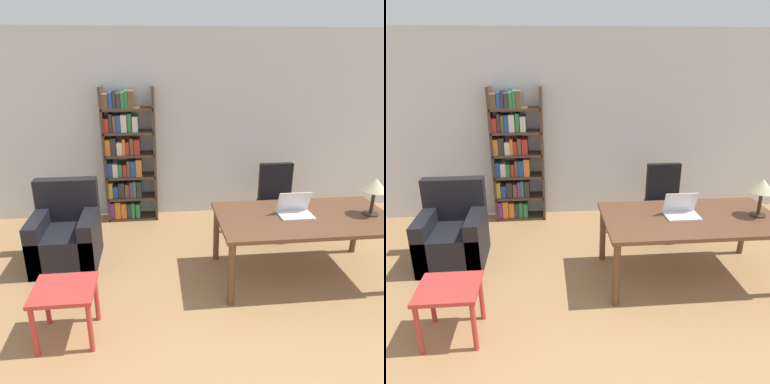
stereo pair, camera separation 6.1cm
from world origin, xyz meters
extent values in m
cube|color=silver|center=(0.00, 4.53, 1.35)|extent=(8.00, 0.06, 2.70)
cube|color=brown|center=(1.04, 2.56, 0.70)|extent=(1.87, 1.00, 0.04)
cylinder|color=brown|center=(0.16, 2.12, 0.34)|extent=(0.07, 0.07, 0.68)
cylinder|color=brown|center=(0.16, 3.00, 0.34)|extent=(0.07, 0.07, 0.68)
cylinder|color=brown|center=(1.91, 3.00, 0.34)|extent=(0.07, 0.07, 0.68)
cube|color=silver|center=(0.94, 2.58, 0.73)|extent=(0.36, 0.25, 0.02)
cube|color=silver|center=(0.94, 2.66, 0.86)|extent=(0.36, 0.09, 0.23)
cube|color=navy|center=(0.94, 2.66, 0.86)|extent=(0.32, 0.08, 0.20)
cylinder|color=#2D2319|center=(1.77, 2.54, 0.73)|extent=(0.16, 0.16, 0.01)
cylinder|color=#2D2319|center=(1.77, 2.54, 0.87)|extent=(0.04, 0.04, 0.25)
cone|color=#C6B793|center=(1.77, 2.54, 1.06)|extent=(0.25, 0.25, 0.14)
cylinder|color=black|center=(1.09, 3.52, 0.02)|extent=(0.50, 0.50, 0.04)
cylinder|color=#262626|center=(1.09, 3.52, 0.20)|extent=(0.06, 0.06, 0.32)
cube|color=black|center=(1.09, 3.52, 0.41)|extent=(0.47, 0.47, 0.10)
cube|color=black|center=(1.09, 3.72, 0.72)|extent=(0.45, 0.08, 0.52)
cube|color=#B2332D|center=(-1.34, 1.83, 0.49)|extent=(0.52, 0.47, 0.04)
cylinder|color=#B2332D|center=(-1.57, 1.63, 0.23)|extent=(0.04, 0.04, 0.47)
cylinder|color=#B2332D|center=(-1.12, 1.63, 0.23)|extent=(0.04, 0.04, 0.47)
cylinder|color=#B2332D|center=(-1.57, 2.02, 0.23)|extent=(0.04, 0.04, 0.47)
cylinder|color=#B2332D|center=(-1.12, 2.02, 0.23)|extent=(0.04, 0.04, 0.47)
cube|color=black|center=(-1.60, 3.10, 0.22)|extent=(0.73, 0.74, 0.44)
cube|color=black|center=(-1.60, 3.39, 0.70)|extent=(0.73, 0.16, 0.52)
cube|color=black|center=(-1.89, 3.10, 0.31)|extent=(0.16, 0.74, 0.63)
cube|color=black|center=(-1.32, 3.10, 0.31)|extent=(0.16, 0.74, 0.63)
cube|color=#4C3828|center=(-1.23, 4.34, 0.97)|extent=(0.04, 0.28, 1.94)
cube|color=#4C3828|center=(-0.53, 4.34, 0.97)|extent=(0.04, 0.28, 1.94)
cube|color=#4C3828|center=(-0.88, 4.34, 0.02)|extent=(0.70, 0.28, 0.04)
cube|color=#7F338C|center=(-1.18, 4.34, 0.16)|extent=(0.06, 0.24, 0.25)
cube|color=orange|center=(-1.10, 4.34, 0.17)|extent=(0.08, 0.24, 0.26)
cube|color=orange|center=(-1.01, 4.34, 0.15)|extent=(0.08, 0.24, 0.23)
cube|color=#333338|center=(-0.94, 4.34, 0.15)|extent=(0.06, 0.24, 0.23)
cube|color=#2D7F47|center=(-0.88, 4.34, 0.15)|extent=(0.06, 0.24, 0.24)
cube|color=#2D7F47|center=(-0.81, 4.34, 0.15)|extent=(0.06, 0.24, 0.22)
cube|color=#4C3828|center=(-0.88, 4.34, 0.34)|extent=(0.70, 0.28, 0.04)
cube|color=gold|center=(-1.18, 4.34, 0.48)|extent=(0.06, 0.24, 0.23)
cube|color=#234C99|center=(-1.11, 4.34, 0.45)|extent=(0.07, 0.24, 0.18)
cube|color=#333338|center=(-1.03, 4.34, 0.47)|extent=(0.08, 0.24, 0.23)
cube|color=brown|center=(-0.95, 4.34, 0.46)|extent=(0.06, 0.24, 0.21)
cube|color=#7F338C|center=(-0.89, 4.34, 0.48)|extent=(0.05, 0.24, 0.24)
cube|color=#2D7F47|center=(-0.84, 4.34, 0.48)|extent=(0.04, 0.24, 0.25)
cube|color=#333338|center=(-0.77, 4.34, 0.48)|extent=(0.07, 0.24, 0.24)
cube|color=#4C3828|center=(-0.88, 4.34, 0.67)|extent=(0.70, 0.28, 0.04)
cube|color=#234C99|center=(-1.18, 4.34, 0.79)|extent=(0.07, 0.24, 0.21)
cube|color=silver|center=(-1.10, 4.34, 0.78)|extent=(0.08, 0.24, 0.19)
cube|color=#2D7F47|center=(-1.03, 4.34, 0.78)|extent=(0.06, 0.24, 0.19)
cube|color=#B72D28|center=(-0.96, 4.34, 0.77)|extent=(0.05, 0.24, 0.18)
cube|color=brown|center=(-0.91, 4.34, 0.80)|extent=(0.04, 0.24, 0.23)
cube|color=#234C99|center=(-0.84, 4.34, 0.80)|extent=(0.08, 0.24, 0.23)
cube|color=orange|center=(-0.76, 4.34, 0.81)|extent=(0.08, 0.24, 0.25)
cube|color=#4C3828|center=(-0.88, 4.34, 0.99)|extent=(0.70, 0.28, 0.04)
cube|color=orange|center=(-1.18, 4.34, 1.12)|extent=(0.07, 0.24, 0.22)
cube|color=#333338|center=(-1.10, 4.34, 1.13)|extent=(0.07, 0.24, 0.24)
cube|color=silver|center=(-1.02, 4.34, 1.10)|extent=(0.08, 0.24, 0.18)
cube|color=orange|center=(-0.96, 4.34, 1.12)|extent=(0.04, 0.24, 0.23)
cube|color=#B72D28|center=(-0.91, 4.34, 1.10)|extent=(0.05, 0.24, 0.19)
cube|color=brown|center=(-0.85, 4.34, 1.12)|extent=(0.05, 0.24, 0.23)
cube|color=#B72D28|center=(-0.77, 4.34, 1.12)|extent=(0.08, 0.24, 0.22)
cube|color=#4C3828|center=(-0.88, 4.34, 1.31)|extent=(0.70, 0.28, 0.04)
cube|color=#B72D28|center=(-1.18, 4.34, 1.43)|extent=(0.07, 0.24, 0.19)
cube|color=#333338|center=(-1.11, 4.34, 1.46)|extent=(0.04, 0.24, 0.25)
cube|color=brown|center=(-1.07, 4.34, 1.45)|extent=(0.04, 0.24, 0.23)
cube|color=#234C99|center=(-1.01, 4.34, 1.45)|extent=(0.06, 0.24, 0.23)
cube|color=silver|center=(-0.94, 4.34, 1.45)|extent=(0.08, 0.24, 0.24)
cube|color=#2D7F47|center=(-0.86, 4.34, 1.46)|extent=(0.06, 0.24, 0.25)
cube|color=silver|center=(-0.78, 4.34, 1.44)|extent=(0.08, 0.24, 0.21)
cube|color=#4C3828|center=(-0.88, 4.34, 1.64)|extent=(0.70, 0.28, 0.04)
cube|color=brown|center=(-1.17, 4.34, 1.75)|extent=(0.09, 0.24, 0.19)
cube|color=#234C99|center=(-1.10, 4.34, 1.76)|extent=(0.05, 0.24, 0.21)
cube|color=#333338|center=(-1.05, 4.34, 1.78)|extent=(0.04, 0.24, 0.24)
cube|color=#333338|center=(-0.99, 4.34, 1.76)|extent=(0.06, 0.24, 0.20)
cube|color=#2D7F47|center=(-0.93, 4.34, 1.76)|extent=(0.05, 0.24, 0.21)
cube|color=#2D7F47|center=(-0.89, 4.34, 1.77)|extent=(0.04, 0.24, 0.23)
cube|color=brown|center=(-0.83, 4.34, 1.77)|extent=(0.07, 0.24, 0.23)
camera|label=1|loc=(-0.55, -0.94, 2.37)|focal=35.00mm
camera|label=2|loc=(-0.49, -0.95, 2.37)|focal=35.00mm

